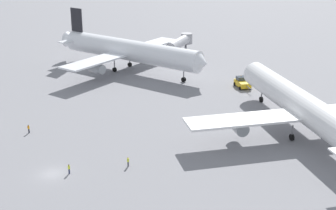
{
  "coord_description": "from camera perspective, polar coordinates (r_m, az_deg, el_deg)",
  "views": [
    {
      "loc": [
        47.55,
        -58.0,
        38.42
      ],
      "look_at": [
        8.18,
        28.78,
        4.0
      ],
      "focal_mm": 51.97,
      "sensor_mm": 36.0,
      "label": 1
    }
  ],
  "objects": [
    {
      "name": "ground_crew_wing_walker_right",
      "position": [
        101.27,
        -16.02,
        -2.69
      ],
      "size": [
        0.36,
        0.5,
        1.76
      ],
      "color": "black",
      "rests_on": "ground"
    },
    {
      "name": "ground_crew_ramp_agent_by_cones",
      "position": [
        84.33,
        -4.7,
        -6.62
      ],
      "size": [
        0.36,
        0.36,
        1.75
      ],
      "color": "#4C4C51",
      "rests_on": "ground"
    },
    {
      "name": "jet_bridge",
      "position": [
        160.87,
        1.53,
        7.42
      ],
      "size": [
        4.2,
        17.07,
        5.56
      ],
      "color": "#B7B7BC",
      "rests_on": "ground"
    },
    {
      "name": "airliner_at_gate_left",
      "position": [
        139.83,
        -4.54,
        6.38
      ],
      "size": [
        51.16,
        45.52,
        16.19
      ],
      "color": "white",
      "rests_on": "ground"
    },
    {
      "name": "ground_plane",
      "position": [
        84.27,
        -13.39,
        -7.85
      ],
      "size": [
        600.0,
        600.0,
        0.0
      ],
      "primitive_type": "plane",
      "color": "gray"
    },
    {
      "name": "ground_crew_marshaller_foreground",
      "position": [
        83.31,
        -11.53,
        -7.34
      ],
      "size": [
        0.36,
        0.36,
        1.72
      ],
      "color": "#2D3351",
      "rests_on": "ground"
    },
    {
      "name": "pushback_tug",
      "position": [
        127.06,
        8.71,
        2.6
      ],
      "size": [
        6.48,
        7.54,
        2.9
      ],
      "color": "gold",
      "rests_on": "ground"
    },
    {
      "name": "airliner_being_pushed",
      "position": [
        99.2,
        15.54,
        -0.21
      ],
      "size": [
        42.18,
        44.71,
        17.0
      ],
      "color": "white",
      "rests_on": "ground"
    }
  ]
}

